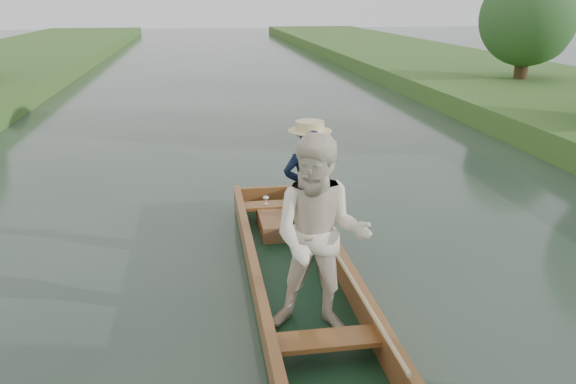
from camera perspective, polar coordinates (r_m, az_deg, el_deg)
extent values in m
plane|color=#283D30|center=(6.70, 0.82, -9.38)|extent=(120.00, 120.00, 0.00)
cylinder|color=#47331E|center=(20.92, 22.66, 11.89)|extent=(0.44, 0.44, 2.17)
sphere|color=#274F1F|center=(20.83, 23.19, 15.93)|extent=(3.11, 3.11, 3.11)
sphere|color=#274F1F|center=(21.41, 24.03, 14.79)|extent=(2.20, 2.20, 2.20)
cube|color=#13321C|center=(6.68, 0.82, -9.07)|extent=(1.10, 5.00, 0.08)
cube|color=brown|center=(6.53, -3.63, -7.84)|extent=(0.08, 5.00, 0.32)
cube|color=brown|center=(6.69, 5.17, -7.20)|extent=(0.08, 5.00, 0.32)
cube|color=brown|center=(8.83, -1.90, -0.45)|extent=(1.10, 0.08, 0.32)
cube|color=brown|center=(6.45, -3.66, -6.42)|extent=(0.10, 5.00, 0.04)
cube|color=brown|center=(6.61, 5.22, -5.80)|extent=(0.10, 5.00, 0.04)
cube|color=brown|center=(8.29, -1.41, -1.34)|extent=(0.94, 0.30, 0.05)
cube|color=brown|center=(5.20, 3.95, -14.76)|extent=(0.94, 0.30, 0.05)
imported|color=#101933|center=(6.85, 2.13, -0.16)|extent=(0.70, 0.55, 1.71)
cylinder|color=beige|center=(6.63, 2.22, 6.53)|extent=(0.52, 0.52, 0.12)
imported|color=white|center=(5.29, 3.29, -4.61)|extent=(1.14, 0.99, 1.98)
cube|color=maroon|center=(7.94, 0.14, -3.12)|extent=(0.85, 0.90, 0.22)
sphere|color=tan|center=(7.82, 1.99, -1.91)|extent=(0.17, 0.17, 0.17)
sphere|color=tan|center=(7.76, 2.01, -1.05)|extent=(0.13, 0.13, 0.13)
sphere|color=tan|center=(7.74, 1.68, -0.68)|extent=(0.05, 0.05, 0.05)
sphere|color=tan|center=(7.75, 2.36, -0.64)|extent=(0.05, 0.05, 0.05)
sphere|color=tan|center=(7.72, 2.08, -1.27)|extent=(0.05, 0.05, 0.05)
sphere|color=tan|center=(7.78, 1.46, -1.81)|extent=(0.06, 0.06, 0.06)
sphere|color=tan|center=(7.81, 2.57, -1.74)|extent=(0.06, 0.06, 0.06)
sphere|color=tan|center=(7.81, 1.71, -2.49)|extent=(0.07, 0.07, 0.07)
sphere|color=tan|center=(7.83, 2.33, -2.45)|extent=(0.07, 0.07, 0.07)
cylinder|color=silver|center=(8.27, -2.26, -1.19)|extent=(0.07, 0.07, 0.01)
cylinder|color=silver|center=(8.25, -2.26, -0.93)|extent=(0.01, 0.01, 0.08)
ellipsoid|color=silver|center=(8.23, -2.27, -0.57)|extent=(0.09, 0.09, 0.05)
cylinder|color=tan|center=(6.13, 5.66, -7.50)|extent=(0.04, 3.95, 0.18)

